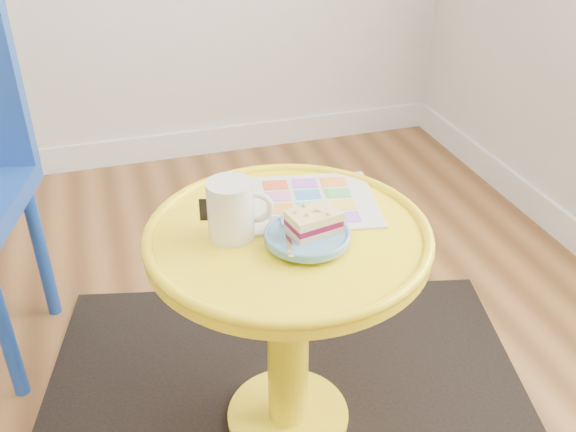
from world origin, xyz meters
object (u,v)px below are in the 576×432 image
object	(u,v)px
mug	(232,208)
plate	(307,236)
newspaper	(309,202)
side_table	(288,293)

from	to	relation	value
mug	plate	world-z (taller)	mug
newspaper	plate	world-z (taller)	plate
mug	plate	bearing A→B (deg)	-11.07
side_table	mug	xyz separation A→B (m)	(-0.11, 0.02, 0.23)
side_table	plate	size ratio (longest dim) A/B	3.45
newspaper	mug	size ratio (longest dim) A/B	2.23
mug	plate	distance (m)	0.17
side_table	newspaper	distance (m)	0.21
side_table	mug	size ratio (longest dim) A/B	4.50
side_table	mug	world-z (taller)	mug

